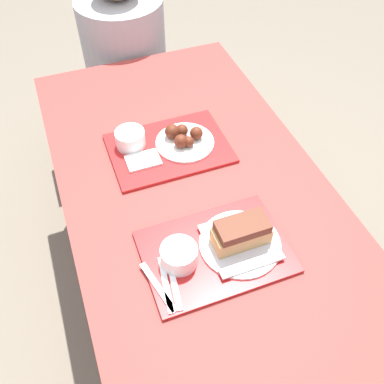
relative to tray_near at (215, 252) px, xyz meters
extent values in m
plane|color=#706656|center=(0.04, 0.23, -0.75)|extent=(12.00, 12.00, 0.00)
cube|color=maroon|center=(0.04, 0.23, -0.03)|extent=(0.84, 1.64, 0.04)
cylinder|color=maroon|center=(-0.32, 0.97, -0.40)|extent=(0.07, 0.07, 0.71)
cylinder|color=maroon|center=(0.39, 0.97, -0.40)|extent=(0.07, 0.07, 0.71)
cube|color=maroon|center=(0.04, 1.27, -0.32)|extent=(0.79, 0.28, 0.04)
cylinder|color=maroon|center=(-0.30, 1.27, -0.55)|extent=(0.06, 0.06, 0.41)
cylinder|color=maroon|center=(0.37, 1.27, -0.55)|extent=(0.06, 0.06, 0.41)
cube|color=red|center=(0.00, 0.00, 0.00)|extent=(0.41, 0.29, 0.01)
cube|color=red|center=(0.01, 0.45, 0.00)|extent=(0.41, 0.29, 0.01)
cylinder|color=white|center=(-0.11, 0.00, 0.04)|extent=(0.10, 0.10, 0.06)
cylinder|color=beige|center=(-0.11, 0.00, 0.06)|extent=(0.09, 0.09, 0.01)
cylinder|color=white|center=(0.07, 0.00, 0.01)|extent=(0.23, 0.23, 0.01)
cube|color=silver|center=(0.07, 0.00, 0.02)|extent=(0.19, 0.19, 0.01)
cube|color=tan|center=(0.07, 0.00, 0.05)|extent=(0.16, 0.07, 0.05)
cube|color=#562819|center=(0.07, 0.00, 0.09)|extent=(0.14, 0.08, 0.03)
cube|color=white|center=(-0.17, -0.05, 0.01)|extent=(0.04, 0.17, 0.00)
cube|color=white|center=(-0.14, -0.05, 0.01)|extent=(0.04, 0.17, 0.00)
cube|color=white|center=(-0.19, -0.05, 0.01)|extent=(0.05, 0.17, 0.00)
cube|color=#A59E93|center=(0.00, 0.07, 0.01)|extent=(0.04, 0.03, 0.01)
cylinder|color=white|center=(-0.11, 0.51, 0.04)|extent=(0.10, 0.10, 0.06)
cylinder|color=beige|center=(-0.11, 0.51, 0.06)|extent=(0.09, 0.09, 0.01)
cylinder|color=white|center=(0.07, 0.45, 0.01)|extent=(0.20, 0.20, 0.01)
sphere|color=#562314|center=(0.11, 0.45, 0.04)|extent=(0.05, 0.05, 0.05)
sphere|color=#562314|center=(0.07, 0.48, 0.04)|extent=(0.04, 0.04, 0.04)
sphere|color=#562314|center=(0.04, 0.49, 0.04)|extent=(0.05, 0.05, 0.05)
sphere|color=#562314|center=(0.05, 0.43, 0.04)|extent=(0.05, 0.05, 0.05)
sphere|color=#562314|center=(0.08, 0.42, 0.03)|extent=(0.04, 0.04, 0.04)
cube|color=white|center=(-0.09, 0.41, 0.01)|extent=(0.11, 0.08, 0.01)
cylinder|color=#9E9EA3|center=(0.06, 1.27, -0.07)|extent=(0.40, 0.40, 0.47)
camera|label=1|loc=(-0.29, -0.60, 1.02)|focal=40.00mm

